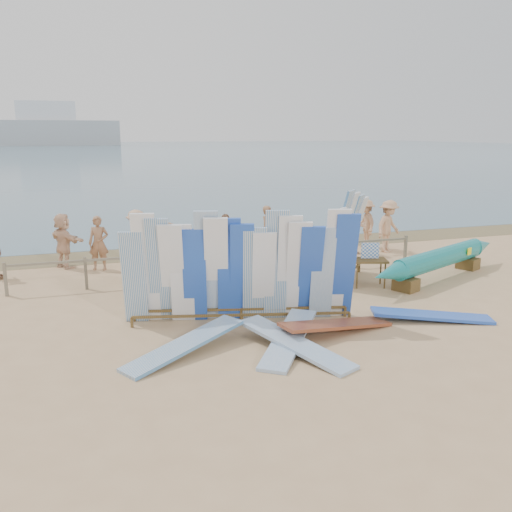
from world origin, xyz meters
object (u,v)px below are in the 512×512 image
object	(u,v)px
beachgoer_1	(99,243)
beach_chair_right	(258,260)
flat_board_c	(337,334)
beachgoer_6	(279,242)
beachgoer_9	(365,224)
beachgoer_3	(137,238)
beachgoer_8	(353,227)
side_surfboard_rack	(344,239)
flat_board_a	(295,352)
flat_board_d	(431,320)
main_surfboard_rack	(242,272)
outrigger_canoe	(440,259)
flat_board_e	(185,355)
beachgoer_7	(268,231)
beach_chair_left	(214,265)
beachgoer_11	(63,241)
flat_board_b	(289,346)
stroller	(288,253)
vendor_table	(369,272)
beachgoer_4	(226,239)
beachgoer_2	(171,249)
beachgoer_extra_0	(388,226)

from	to	relation	value
beachgoer_1	beach_chair_right	bearing A→B (deg)	-0.92
flat_board_c	beachgoer_6	bearing A→B (deg)	-21.14
beachgoer_9	beachgoer_3	bearing A→B (deg)	-84.04
beachgoer_8	beach_chair_right	bearing A→B (deg)	-148.41
side_surfboard_rack	beachgoer_6	bearing A→B (deg)	81.77
beach_chair_right	beachgoer_9	size ratio (longest dim) A/B	0.45
flat_board_a	flat_board_d	bearing A→B (deg)	-13.76
main_surfboard_rack	beachgoer_9	world-z (taller)	main_surfboard_rack
outrigger_canoe	beachgoer_9	distance (m)	4.62
flat_board_a	flat_board_c	size ratio (longest dim) A/B	1.00
flat_board_e	beachgoer_7	xyz separation A→B (m)	(4.41, 7.69, 0.86)
flat_board_a	beach_chair_left	size ratio (longest dim) A/B	3.30
beachgoer_6	beachgoer_11	distance (m)	6.73
flat_board_e	beach_chair_left	world-z (taller)	beach_chair_left
flat_board_b	beachgoer_11	size ratio (longest dim) A/B	1.56
stroller	beachgoer_3	xyz separation A→B (m)	(-4.49, 1.72, 0.46)
flat_board_e	beachgoer_1	size ratio (longest dim) A/B	1.60
flat_board_d	beachgoer_3	bearing A→B (deg)	58.18
flat_board_b	flat_board_a	size ratio (longest dim) A/B	1.00
vendor_table	beachgoer_8	size ratio (longest dim) A/B	0.66
beach_chair_right	beachgoer_4	xyz separation A→B (m)	(-0.85, 0.73, 0.58)
beach_chair_left	stroller	world-z (taller)	stroller
beach_chair_left	beachgoer_1	distance (m)	3.65
beach_chair_right	flat_board_c	bearing A→B (deg)	-90.17
flat_board_a	beachgoer_9	world-z (taller)	beachgoer_9
flat_board_b	beachgoer_1	xyz separation A→B (m)	(-3.31, 7.60, 0.84)
flat_board_b	beachgoer_2	world-z (taller)	beachgoer_2
main_surfboard_rack	beach_chair_left	bearing A→B (deg)	98.36
beachgoer_8	stroller	bearing A→B (deg)	-140.37
beachgoer_2	beachgoer_extra_0	bearing A→B (deg)	-80.88
beach_chair_right	beachgoer_extra_0	world-z (taller)	beachgoer_extra_0
outrigger_canoe	beachgoer_4	bearing A→B (deg)	120.96
beachgoer_6	beachgoer_11	world-z (taller)	beachgoer_11
beach_chair_right	beachgoer_7	world-z (taller)	beachgoer_7
vendor_table	beach_chair_left	size ratio (longest dim) A/B	1.51
vendor_table	flat_board_e	bearing A→B (deg)	-134.62
flat_board_d	beachgoer_3	distance (m)	9.45
main_surfboard_rack	flat_board_e	size ratio (longest dim) A/B	1.90
beachgoer_11	side_surfboard_rack	bearing A→B (deg)	-149.01
outrigger_canoe	flat_board_e	xyz separation A→B (m)	(-8.09, -3.15, -0.59)
outrigger_canoe	beachgoer_2	bearing A→B (deg)	133.04
main_surfboard_rack	beach_chair_right	world-z (taller)	main_surfboard_rack
flat_board_d	beach_chair_left	bearing A→B (deg)	52.65
beachgoer_8	outrigger_canoe	bearing A→B (deg)	-60.24
flat_board_c	beachgoer_2	distance (m)	6.59
side_surfboard_rack	beachgoer_8	world-z (taller)	side_surfboard_rack
beachgoer_4	beachgoer_1	size ratio (longest dim) A/B	0.98
beach_chair_right	beachgoer_7	bearing A→B (deg)	62.45
side_surfboard_rack	vendor_table	size ratio (longest dim) A/B	2.15
beachgoer_2	beachgoer_9	world-z (taller)	beachgoer_9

